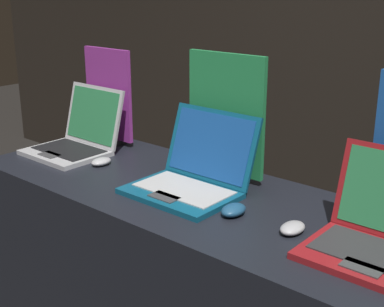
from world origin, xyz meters
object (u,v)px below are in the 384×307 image
Objects in this scene: promo_stand_middle at (226,119)px; mouse_back at (292,228)px; mouse_front at (101,162)px; promo_stand_front at (109,98)px; laptop_front at (77,138)px; mouse_middle at (233,210)px; laptop_middle at (193,174)px.

promo_stand_middle is 4.87× the size of mouse_back.
promo_stand_front is at bearing 132.04° from mouse_front.
mouse_middle is (0.96, -0.10, -0.05)m from laptop_front.
promo_stand_middle is (0.00, 0.20, 0.17)m from laptop_middle.
mouse_middle is 0.22m from mouse_back.
mouse_middle is (0.25, -0.08, -0.05)m from laptop_middle.
mouse_back is (0.22, 0.01, -0.00)m from mouse_middle.
laptop_front is at bearing -90.00° from promo_stand_front.
promo_stand_front is 0.71m from promo_stand_middle.
promo_stand_front is at bearing 90.00° from laptop_front.
laptop_middle reaches higher than mouse_front.
promo_stand_middle is at bearing 14.18° from laptop_front.
promo_stand_front is at bearing 178.23° from promo_stand_middle.
mouse_front is 0.24× the size of laptop_middle.
promo_stand_front is 0.76m from laptop_middle.
mouse_middle is at bearing -17.95° from laptop_middle.
promo_stand_middle is 0.58m from mouse_back.
mouse_front is at bearing 176.32° from mouse_middle.
mouse_middle is 0.43m from promo_stand_middle.
laptop_front is 3.76× the size of mouse_front.
laptop_front is at bearing 178.54° from laptop_middle.
laptop_middle is 3.91× the size of mouse_back.
mouse_middle is at bearing -48.21° from promo_stand_middle.
promo_stand_front reaches higher than laptop_front.
promo_stand_front is 1.14× the size of laptop_middle.
mouse_middle is 0.21× the size of promo_stand_middle.
promo_stand_middle is at bearing 131.79° from mouse_middle.
laptop_middle is (0.48, 0.03, 0.05)m from mouse_front.
mouse_front is at bearing -154.39° from promo_stand_middle.
mouse_back is (0.95, -0.03, 0.00)m from mouse_front.
mouse_front is 0.93× the size of mouse_back.
laptop_front is at bearing -165.82° from promo_stand_middle.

